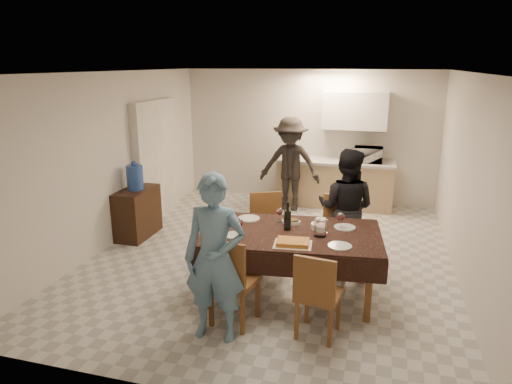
# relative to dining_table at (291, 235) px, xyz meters

# --- Properties ---
(floor) EXTENTS (5.00, 6.00, 0.02)m
(floor) POSITION_rel_dining_table_xyz_m (-0.47, 1.06, -0.78)
(floor) COLOR beige
(floor) RESTS_ON ground
(ceiling) EXTENTS (5.00, 6.00, 0.02)m
(ceiling) POSITION_rel_dining_table_xyz_m (-0.47, 1.06, 1.82)
(ceiling) COLOR white
(ceiling) RESTS_ON wall_back
(wall_back) EXTENTS (5.00, 0.02, 2.60)m
(wall_back) POSITION_rel_dining_table_xyz_m (-0.47, 4.06, 0.52)
(wall_back) COLOR beige
(wall_back) RESTS_ON floor
(wall_front) EXTENTS (5.00, 0.02, 2.60)m
(wall_front) POSITION_rel_dining_table_xyz_m (-0.47, -1.94, 0.52)
(wall_front) COLOR beige
(wall_front) RESTS_ON floor
(wall_left) EXTENTS (0.02, 6.00, 2.60)m
(wall_left) POSITION_rel_dining_table_xyz_m (-2.97, 1.06, 0.52)
(wall_left) COLOR beige
(wall_left) RESTS_ON floor
(wall_right) EXTENTS (0.02, 6.00, 2.60)m
(wall_right) POSITION_rel_dining_table_xyz_m (2.03, 1.06, 0.52)
(wall_right) COLOR beige
(wall_right) RESTS_ON floor
(stub_partition) EXTENTS (0.15, 1.40, 2.10)m
(stub_partition) POSITION_rel_dining_table_xyz_m (-2.89, 2.26, 0.27)
(stub_partition) COLOR silver
(stub_partition) RESTS_ON floor
(kitchen_base_cabinet) EXTENTS (2.20, 0.60, 0.86)m
(kitchen_base_cabinet) POSITION_rel_dining_table_xyz_m (0.13, 3.74, -0.35)
(kitchen_base_cabinet) COLOR tan
(kitchen_base_cabinet) RESTS_ON floor
(kitchen_worktop) EXTENTS (2.24, 0.64, 0.05)m
(kitchen_worktop) POSITION_rel_dining_table_xyz_m (0.13, 3.74, 0.11)
(kitchen_worktop) COLOR #B1B0AB
(kitchen_worktop) RESTS_ON kitchen_base_cabinet
(upper_cabinet) EXTENTS (1.20, 0.34, 0.70)m
(upper_cabinet) POSITION_rel_dining_table_xyz_m (0.43, 3.88, 1.07)
(upper_cabinet) COLOR white
(upper_cabinet) RESTS_ON wall_back
(dining_table) EXTENTS (2.20, 1.43, 0.81)m
(dining_table) POSITION_rel_dining_table_xyz_m (0.00, 0.00, 0.00)
(dining_table) COLOR black
(dining_table) RESTS_ON floor
(chair_near_left) EXTENTS (0.53, 0.53, 0.55)m
(chair_near_left) POSITION_rel_dining_table_xyz_m (-0.45, -0.85, -0.16)
(chair_near_left) COLOR brown
(chair_near_left) RESTS_ON floor
(chair_near_right) EXTENTS (0.48, 0.48, 0.50)m
(chair_near_right) POSITION_rel_dining_table_xyz_m (0.45, -0.84, -0.20)
(chair_near_right) COLOR brown
(chair_near_right) RESTS_ON floor
(chair_far_left) EXTENTS (0.60, 0.62, 0.54)m
(chair_far_left) POSITION_rel_dining_table_xyz_m (-0.45, 0.66, -0.17)
(chair_far_left) COLOR brown
(chair_far_left) RESTS_ON floor
(chair_far_right) EXTENTS (0.54, 0.54, 0.55)m
(chair_far_right) POSITION_rel_dining_table_xyz_m (0.45, 0.65, -0.15)
(chair_far_right) COLOR brown
(chair_far_right) RESTS_ON floor
(console) EXTENTS (0.42, 0.85, 0.78)m
(console) POSITION_rel_dining_table_xyz_m (-2.75, 1.27, -0.38)
(console) COLOR black
(console) RESTS_ON floor
(water_jug) EXTENTS (0.26, 0.26, 0.39)m
(water_jug) POSITION_rel_dining_table_xyz_m (-2.75, 1.27, 0.20)
(water_jug) COLOR #315AB8
(water_jug) RESTS_ON console
(wine_bottle) EXTENTS (0.08, 0.08, 0.34)m
(wine_bottle) POSITION_rel_dining_table_xyz_m (-0.05, 0.05, 0.21)
(wine_bottle) COLOR black
(wine_bottle) RESTS_ON dining_table
(water_pitcher) EXTENTS (0.14, 0.14, 0.21)m
(water_pitcher) POSITION_rel_dining_table_xyz_m (0.35, -0.05, 0.14)
(water_pitcher) COLOR white
(water_pitcher) RESTS_ON dining_table
(savoury_tart) EXTENTS (0.44, 0.35, 0.05)m
(savoury_tart) POSITION_rel_dining_table_xyz_m (0.10, -0.38, 0.06)
(savoury_tart) COLOR #C58639
(savoury_tart) RESTS_ON dining_table
(salad_bowl) EXTENTS (0.18, 0.18, 0.07)m
(salad_bowl) POSITION_rel_dining_table_xyz_m (0.30, 0.18, 0.07)
(salad_bowl) COLOR silver
(salad_bowl) RESTS_ON dining_table
(mushroom_dish) EXTENTS (0.21, 0.21, 0.04)m
(mushroom_dish) POSITION_rel_dining_table_xyz_m (-0.05, 0.28, 0.06)
(mushroom_dish) COLOR silver
(mushroom_dish) RESTS_ON dining_table
(wine_glass_a) EXTENTS (0.09, 0.09, 0.20)m
(wine_glass_a) POSITION_rel_dining_table_xyz_m (-0.55, -0.25, 0.14)
(wine_glass_a) COLOR white
(wine_glass_a) RESTS_ON dining_table
(wine_glass_b) EXTENTS (0.09, 0.09, 0.21)m
(wine_glass_b) POSITION_rel_dining_table_xyz_m (0.55, 0.25, 0.14)
(wine_glass_b) COLOR white
(wine_glass_b) RESTS_ON dining_table
(wine_glass_c) EXTENTS (0.08, 0.08, 0.19)m
(wine_glass_c) POSITION_rel_dining_table_xyz_m (-0.20, 0.30, 0.13)
(wine_glass_c) COLOR white
(wine_glass_c) RESTS_ON dining_table
(plate_near_left) EXTENTS (0.24, 0.24, 0.01)m
(plate_near_left) POSITION_rel_dining_table_xyz_m (-0.60, -0.30, 0.04)
(plate_near_left) COLOR silver
(plate_near_left) RESTS_ON dining_table
(plate_near_right) EXTENTS (0.26, 0.26, 0.01)m
(plate_near_right) POSITION_rel_dining_table_xyz_m (0.60, -0.30, 0.04)
(plate_near_right) COLOR silver
(plate_near_right) RESTS_ON dining_table
(plate_far_left) EXTENTS (0.28, 0.28, 0.02)m
(plate_far_left) POSITION_rel_dining_table_xyz_m (-0.60, 0.30, 0.05)
(plate_far_left) COLOR silver
(plate_far_left) RESTS_ON dining_table
(plate_far_right) EXTENTS (0.26, 0.26, 0.01)m
(plate_far_right) POSITION_rel_dining_table_xyz_m (0.60, 0.30, 0.04)
(plate_far_right) COLOR silver
(plate_far_right) RESTS_ON dining_table
(microwave) EXTENTS (0.52, 0.35, 0.29)m
(microwave) POSITION_rel_dining_table_xyz_m (0.73, 3.74, 0.28)
(microwave) COLOR white
(microwave) RESTS_ON kitchen_worktop
(person_near) EXTENTS (0.65, 0.45, 1.72)m
(person_near) POSITION_rel_dining_table_xyz_m (-0.55, -1.05, 0.08)
(person_near) COLOR #5A82A0
(person_near) RESTS_ON floor
(person_far) EXTENTS (0.89, 0.74, 1.64)m
(person_far) POSITION_rel_dining_table_xyz_m (0.55, 1.05, 0.05)
(person_far) COLOR black
(person_far) RESTS_ON floor
(person_kitchen) EXTENTS (1.14, 0.65, 1.76)m
(person_kitchen) POSITION_rel_dining_table_xyz_m (-0.67, 3.29, 0.11)
(person_kitchen) COLOR black
(person_kitchen) RESTS_ON floor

